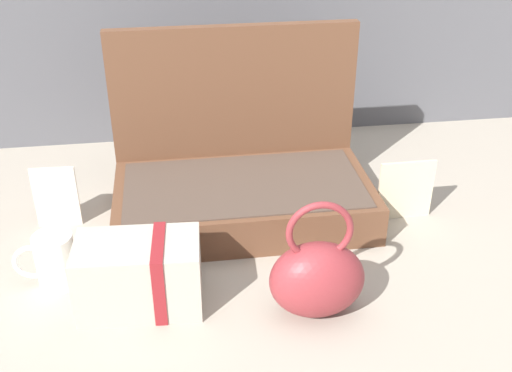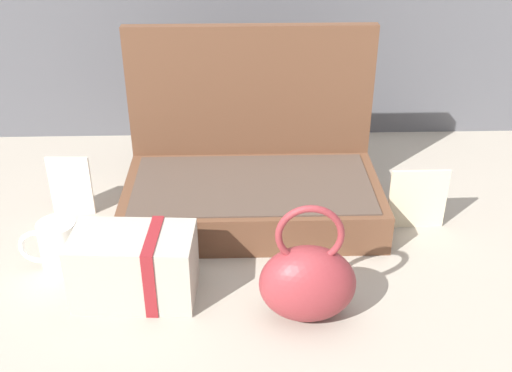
% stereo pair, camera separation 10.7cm
% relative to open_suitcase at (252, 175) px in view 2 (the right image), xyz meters
% --- Properties ---
extents(ground_plane, '(6.00, 6.00, 0.00)m').
position_rel_open_suitcase_xyz_m(ground_plane, '(0.01, -0.17, -0.08)').
color(ground_plane, '#9E9384').
extents(open_suitcase, '(0.52, 0.30, 0.36)m').
position_rel_open_suitcase_xyz_m(open_suitcase, '(0.00, 0.00, 0.00)').
color(open_suitcase, brown).
rests_on(open_suitcase, ground_plane).
extents(teal_pouch_handbag, '(0.16, 0.11, 0.21)m').
position_rel_open_suitcase_xyz_m(teal_pouch_handbag, '(0.08, -0.34, -0.01)').
color(teal_pouch_handbag, maroon).
rests_on(teal_pouch_handbag, ground_plane).
extents(cream_toiletry_bag, '(0.21, 0.13, 0.13)m').
position_rel_open_suitcase_xyz_m(cream_toiletry_bag, '(-0.20, -0.28, -0.02)').
color(cream_toiletry_bag, '#B2A899').
rests_on(cream_toiletry_bag, ground_plane).
extents(coffee_mug, '(0.11, 0.07, 0.10)m').
position_rel_open_suitcase_xyz_m(coffee_mug, '(-0.35, -0.20, -0.03)').
color(coffee_mug, white).
rests_on(coffee_mug, ground_plane).
extents(info_card_left, '(0.11, 0.01, 0.13)m').
position_rel_open_suitcase_xyz_m(info_card_left, '(0.33, -0.08, -0.02)').
color(info_card_left, beige).
rests_on(info_card_left, ground_plane).
extents(poster_card_right, '(0.09, 0.01, 0.13)m').
position_rel_open_suitcase_xyz_m(poster_card_right, '(-0.37, -0.01, -0.02)').
color(poster_card_right, silver).
rests_on(poster_card_right, ground_plane).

